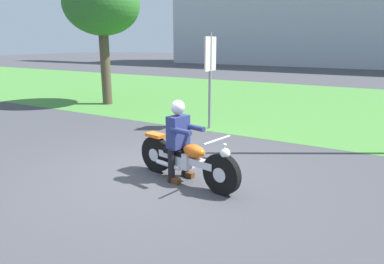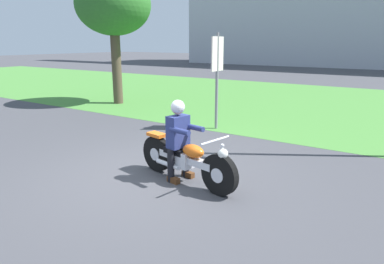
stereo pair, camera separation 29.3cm
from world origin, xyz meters
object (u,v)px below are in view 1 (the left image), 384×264
rider_lead (179,134)px  tree_roadside (102,5)px  motorcycle_lead (186,160)px

rider_lead → tree_roadside: size_ratio=0.29×
rider_lead → tree_roadside: 8.74m
tree_roadside → rider_lead: bearing=-37.6°
motorcycle_lead → rider_lead: bearing=179.2°
tree_roadside → motorcycle_lead: bearing=-37.1°
motorcycle_lead → rider_lead: size_ratio=1.53×
motorcycle_lead → rider_lead: 0.46m
rider_lead → motorcycle_lead: bearing=-0.8°
rider_lead → tree_roadside: bearing=153.2°
motorcycle_lead → rider_lead: rider_lead is taller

